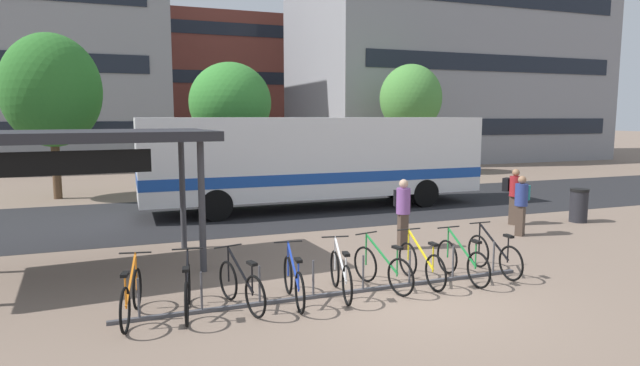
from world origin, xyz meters
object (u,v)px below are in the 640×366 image
at_px(parked_bicycle_orange_0, 131,297).
at_px(street_tree_1, 230,103).
at_px(parked_bicycle_yellow_6, 421,264).
at_px(commuter_black_pack_2, 514,193).
at_px(transit_shelter, 50,141).
at_px(parked_bicycle_blue_3, 294,282).
at_px(parked_bicycle_black_8, 494,255).
at_px(commuter_teal_pack_1, 522,201).
at_px(parked_bicycle_black_2, 241,286).
at_px(parked_bicycle_white_4, 341,275).
at_px(city_bus, 318,158).
at_px(parked_bicycle_green_7, 462,261).
at_px(commuter_black_pack_0, 403,209).
at_px(parked_bicycle_green_5, 382,269).
at_px(trash_bin, 579,205).
at_px(street_tree_2, 411,99).
at_px(street_tree_0, 52,91).
at_px(parked_bicycle_black_1, 188,292).

relative_size(parked_bicycle_orange_0, street_tree_1, 0.31).
bearing_deg(parked_bicycle_yellow_6, commuter_black_pack_2, -54.98).
bearing_deg(parked_bicycle_orange_0, transit_shelter, 34.76).
distance_m(parked_bicycle_blue_3, parked_bicycle_black_8, 4.42).
bearing_deg(commuter_teal_pack_1, parked_bicycle_black_2, -14.61).
xyz_separation_m(parked_bicycle_black_8, transit_shelter, (-8.46, 3.08, 2.37)).
xyz_separation_m(parked_bicycle_white_4, street_tree_1, (0.80, 14.37, 3.43)).
bearing_deg(city_bus, parked_bicycle_green_7, -91.30).
bearing_deg(commuter_black_pack_0, parked_bicycle_green_5, -25.87).
relative_size(parked_bicycle_orange_0, parked_bicycle_yellow_6, 0.99).
bearing_deg(trash_bin, transit_shelter, -178.19).
relative_size(parked_bicycle_white_4, street_tree_2, 0.28).
distance_m(parked_bicycle_blue_3, parked_bicycle_white_4, 0.92).
height_order(parked_bicycle_yellow_6, street_tree_2, street_tree_2).
relative_size(parked_bicycle_orange_0, parked_bicycle_green_7, 0.99).
bearing_deg(commuter_teal_pack_1, street_tree_2, -142.52).
xyz_separation_m(city_bus, parked_bicycle_white_4, (-2.80, -8.84, -1.39)).
height_order(parked_bicycle_blue_3, transit_shelter, transit_shelter).
bearing_deg(parked_bicycle_green_5, parked_bicycle_blue_3, 81.72).
relative_size(parked_bicycle_white_4, commuter_black_pack_0, 0.99).
distance_m(parked_bicycle_orange_0, street_tree_2, 23.99).
height_order(parked_bicycle_yellow_6, street_tree_0, street_tree_0).
bearing_deg(parked_bicycle_green_5, commuter_black_pack_0, -49.32).
relative_size(parked_bicycle_orange_0, street_tree_2, 0.28).
bearing_deg(street_tree_1, trash_bin, -50.97).
xyz_separation_m(parked_bicycle_black_2, trash_bin, (11.30, 3.69, 0.13)).
bearing_deg(commuter_teal_pack_1, parked_bicycle_yellow_6, -3.66).
relative_size(parked_bicycle_black_8, commuter_black_pack_2, 1.02).
height_order(parked_bicycle_green_5, commuter_black_pack_2, commuter_black_pack_2).
distance_m(parked_bicycle_black_1, transit_shelter, 4.57).
distance_m(parked_bicycle_orange_0, commuter_black_pack_0, 6.86).
xyz_separation_m(parked_bicycle_black_1, parked_bicycle_black_2, (0.88, -0.04, 0.00)).
relative_size(parked_bicycle_black_2, parked_bicycle_green_7, 0.97).
relative_size(parked_bicycle_green_5, commuter_black_pack_2, 1.00).
bearing_deg(parked_bicycle_blue_3, parked_bicycle_green_5, -78.91).
distance_m(parked_bicycle_orange_0, parked_bicycle_white_4, 3.59).
bearing_deg(parked_bicycle_yellow_6, city_bus, -7.41).
height_order(parked_bicycle_black_2, street_tree_2, street_tree_2).
bearing_deg(parked_bicycle_black_8, trash_bin, -59.74).
height_order(city_bus, parked_bicycle_green_5, city_bus).
relative_size(parked_bicycle_green_5, commuter_black_pack_0, 0.98).
xyz_separation_m(city_bus, parked_bicycle_green_5, (-1.92, -8.76, -1.39)).
bearing_deg(parked_bicycle_black_1, parked_bicycle_yellow_6, -80.98).
xyz_separation_m(parked_bicycle_yellow_6, commuter_black_pack_0, (1.01, 2.56, 0.61)).
distance_m(parked_bicycle_green_7, street_tree_1, 14.90).
height_order(commuter_teal_pack_1, street_tree_1, street_tree_1).
bearing_deg(parked_bicycle_green_5, commuter_teal_pack_1, -77.53).
xyz_separation_m(parked_bicycle_blue_3, parked_bicycle_green_5, (1.81, 0.16, 0.00)).
height_order(parked_bicycle_black_8, commuter_black_pack_0, commuter_black_pack_0).
distance_m(parked_bicycle_blue_3, parked_bicycle_green_5, 1.81).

